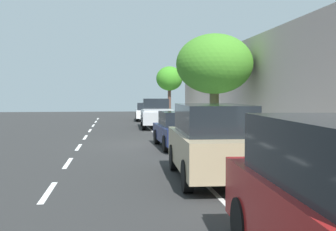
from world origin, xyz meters
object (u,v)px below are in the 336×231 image
Objects in this scene: bicycle_at_curb at (175,129)px; cyclist_with_backpack at (181,116)px; parked_sedan_dark_blue_mid at (180,130)px; street_tree_mid_block at (214,65)px; parked_sedan_white_farthest at (146,112)px; parked_suv_tan_second at (212,141)px; street_tree_far_end at (169,79)px; parked_pickup_silver_far at (156,114)px.

cyclist_with_backpack reaches higher than bicycle_at_curb.
parked_sedan_dark_blue_mid is at bearing -95.94° from bicycle_at_curb.
street_tree_mid_block reaches higher than parked_sedan_dark_blue_mid.
parked_sedan_dark_blue_mid is 18.54m from parked_sedan_white_farthest.
parked_suv_tan_second is at bearing -90.26° from parked_sedan_white_farthest.
parked_sedan_white_farthest is at bearing 90.17° from parked_sedan_dark_blue_mid.
cyclist_with_backpack is 16.06m from street_tree_far_end.
bicycle_at_curb is 0.31× the size of street_tree_mid_block.
parked_sedan_dark_blue_mid is 2.79× the size of bicycle_at_curb.
street_tree_mid_block is at bearing 53.78° from parked_sedan_dark_blue_mid.
parked_pickup_silver_far reaches higher than parked_sedan_dark_blue_mid.
parked_sedan_dark_blue_mid is 20.82m from street_tree_far_end.
parked_sedan_white_farthest is at bearing 98.14° from street_tree_mid_block.
parked_suv_tan_second is at bearing -90.68° from parked_pickup_silver_far.
parked_suv_tan_second is 17.47m from parked_pickup_silver_far.
parked_sedan_white_farthest is 2.80× the size of bicycle_at_curb.
parked_pickup_silver_far reaches higher than parked_sedan_white_farthest.
street_tree_mid_block is 1.10× the size of street_tree_far_end.
parked_suv_tan_second is 2.98× the size of bicycle_at_curb.
parked_sedan_dark_blue_mid is at bearing -96.05° from street_tree_far_end.
street_tree_mid_block reaches higher than parked_sedan_white_farthest.
parked_sedan_white_farthest is (-0.05, 18.54, 0.00)m from parked_sedan_dark_blue_mid.
bicycle_at_curb is at bearing 116.32° from cyclist_with_backpack.
parked_pickup_silver_far is 7.84m from parked_sedan_white_farthest.
street_tree_far_end is (2.34, 27.28, 2.59)m from parked_suv_tan_second.
parked_sedan_white_farthest is 0.88× the size of street_tree_mid_block.
parked_pickup_silver_far is 5.58m from bicycle_at_curb.
bicycle_at_curb is at bearing -96.09° from street_tree_far_end.
bicycle_at_curb is at bearing 86.63° from parked_suv_tan_second.
parked_suv_tan_second is 1.03× the size of street_tree_far_end.
parked_suv_tan_second is 25.32m from parked_sedan_white_farthest.
bicycle_at_curb is (0.59, -13.37, -0.38)m from parked_sedan_white_farthest.
parked_sedan_white_farthest is at bearing 92.53° from bicycle_at_curb.
parked_sedan_dark_blue_mid is 1.00× the size of parked_sedan_white_farthest.
street_tree_far_end reaches higher than bicycle_at_curb.
street_tree_far_end reaches higher than cyclist_with_backpack.
street_tree_mid_block reaches higher than bicycle_at_curb.
parked_pickup_silver_far reaches higher than bicycle_at_curb.
bicycle_at_curb is at bearing 126.71° from street_tree_mid_block.
parked_pickup_silver_far is at bearing 89.78° from parked_sedan_dark_blue_mid.
parked_suv_tan_second is 27.51m from street_tree_far_end.
cyclist_with_backpack is 0.35× the size of street_tree_mid_block.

